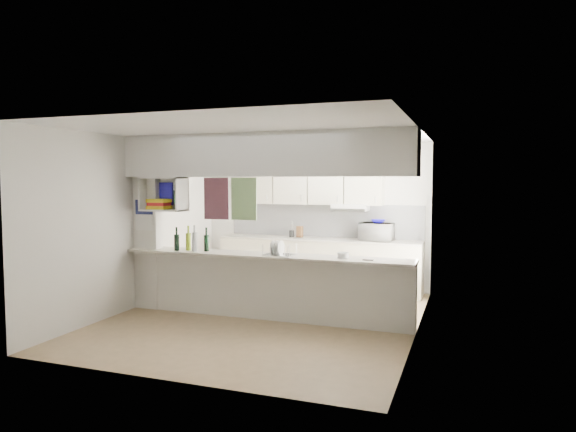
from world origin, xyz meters
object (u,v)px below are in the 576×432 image
at_px(microwave, 377,232).
at_px(bowl, 378,221).
at_px(wine_bottles, 192,242).
at_px(dish_rack, 279,249).

distance_m(microwave, bowl, 0.18).
bearing_deg(microwave, wine_bottles, 52.04).
bearing_deg(dish_rack, bowl, 71.11).
distance_m(bowl, dish_rack, 2.39).
distance_m(microwave, dish_rack, 2.37).
xyz_separation_m(microwave, bowl, (0.02, -0.00, 0.18)).
bearing_deg(bowl, wine_bottles, -137.33).
distance_m(bowl, wine_bottles, 3.21).
height_order(bowl, wine_bottles, wine_bottles).
bearing_deg(bowl, dish_rack, -114.60).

